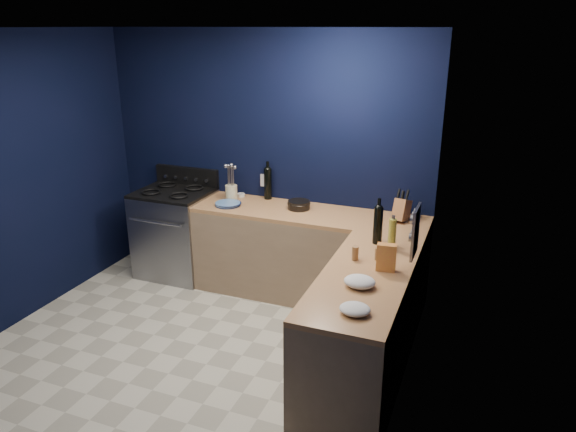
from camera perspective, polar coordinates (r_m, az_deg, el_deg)
The scene contains 27 objects.
floor at distance 4.70m, azimuth -11.10°, elevation -14.77°, with size 3.50×3.50×0.02m, color beige.
ceiling at distance 3.89m, azimuth -13.75°, elevation 19.03°, with size 3.50×3.50×0.02m, color silver.
wall_back at distance 5.60m, azimuth -2.45°, elevation 6.03°, with size 3.50×0.02×2.60m, color black.
wall_right at distance 3.51m, azimuth 12.64°, elevation -2.91°, with size 0.02×3.50×2.60m, color black.
cab_back at distance 5.38m, azimuth 2.18°, elevation -4.33°, with size 2.30×0.63×0.86m, color #927559.
top_back at distance 5.22m, azimuth 2.24°, elevation 0.19°, with size 2.30×0.63×0.04m, color brown.
cab_right at distance 4.20m, azimuth 7.92°, elevation -11.94°, with size 0.63×1.67×0.86m, color #927559.
top_right at distance 3.98m, azimuth 8.22°, elevation -6.41°, with size 0.63×1.67×0.04m, color brown.
gas_range at distance 5.99m, azimuth -11.83°, elevation -1.88°, with size 0.76×0.66×0.92m, color gray.
oven_door at distance 5.76m, azimuth -13.50°, elevation -3.04°, with size 0.59×0.02×0.42m, color black.
cooktop at distance 5.84m, azimuth -12.15°, elevation 2.46°, with size 0.76×0.66×0.03m, color black.
backguard at distance 6.05m, azimuth -10.69°, elevation 4.20°, with size 0.76×0.06×0.20m, color black.
spice_panel at distance 4.06m, azimuth 13.42°, elevation -1.63°, with size 0.02×0.28×0.38m, color gray.
wall_outlet at distance 5.63m, azimuth -2.50°, elevation 3.80°, with size 0.09×0.02×0.13m, color white.
plate_stack at distance 5.43m, azimuth -6.43°, elevation 1.27°, with size 0.25×0.25×0.03m, color teal.
ramekin at distance 5.71m, azimuth -5.04°, elevation 2.25°, with size 0.08×0.08×0.03m, color white.
utensil_crock at distance 5.59m, azimuth -6.05°, elevation 2.50°, with size 0.12×0.12×0.16m, color beige.
wine_bottle_back at distance 5.57m, azimuth -2.16°, elevation 3.43°, with size 0.08×0.08×0.32m, color black.
lemon_basket at distance 5.29m, azimuth 1.16°, elevation 1.19°, with size 0.22×0.22×0.08m, color black.
knife_block at distance 5.07m, azimuth 12.01°, elevation 0.63°, with size 0.11×0.18×0.20m, color brown.
wine_bottle_right at distance 4.48m, azimuth 9.55°, elevation -1.01°, with size 0.08×0.08×0.31m, color black.
oil_bottle at distance 4.37m, azimuth 11.02°, elevation -1.98°, with size 0.06×0.06×0.27m, color #9F9931.
spice_jar_near at distance 4.18m, azimuth 7.16°, elevation -3.94°, with size 0.05×0.05×0.11m, color olive.
spice_jar_far at distance 4.20m, azimuth 9.56°, elevation -4.00°, with size 0.05×0.05×0.10m, color olive.
crouton_bag at distance 4.02m, azimuth 10.42°, elevation -4.37°, with size 0.14×0.07×0.21m, color #C42241.
towel_front at distance 3.77m, azimuth 7.64°, elevation -6.94°, with size 0.22×0.19×0.08m, color white.
towel_end at distance 3.45m, azimuth 7.13°, elevation -9.80°, with size 0.20×0.18×0.06m, color white.
Camera 1 is at (2.19, -3.22, 2.62)m, focal length 33.40 mm.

